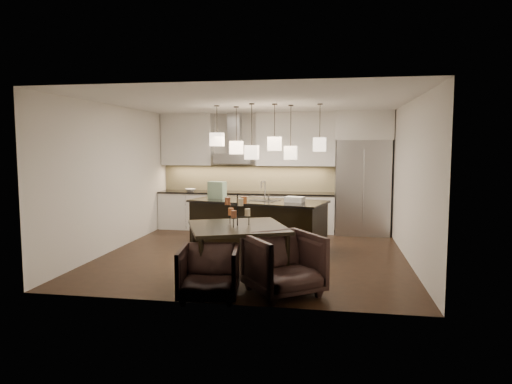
% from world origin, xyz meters
% --- Properties ---
extents(floor, '(5.50, 5.50, 0.02)m').
position_xyz_m(floor, '(0.00, 0.00, -0.01)').
color(floor, black).
rests_on(floor, ground).
extents(ceiling, '(5.50, 5.50, 0.02)m').
position_xyz_m(ceiling, '(0.00, 0.00, 2.81)').
color(ceiling, white).
rests_on(ceiling, wall_back).
extents(wall_back, '(5.50, 0.02, 2.80)m').
position_xyz_m(wall_back, '(0.00, 2.76, 1.40)').
color(wall_back, silver).
rests_on(wall_back, ground).
extents(wall_front, '(5.50, 0.02, 2.80)m').
position_xyz_m(wall_front, '(0.00, -2.76, 1.40)').
color(wall_front, silver).
rests_on(wall_front, ground).
extents(wall_left, '(0.02, 5.50, 2.80)m').
position_xyz_m(wall_left, '(-2.76, 0.00, 1.40)').
color(wall_left, silver).
rests_on(wall_left, ground).
extents(wall_right, '(0.02, 5.50, 2.80)m').
position_xyz_m(wall_right, '(2.76, 0.00, 1.40)').
color(wall_right, silver).
rests_on(wall_right, ground).
extents(refrigerator, '(1.20, 0.72, 2.15)m').
position_xyz_m(refrigerator, '(2.10, 2.38, 1.07)').
color(refrigerator, '#B7B7BA').
rests_on(refrigerator, floor).
extents(fridge_panel, '(1.26, 0.72, 0.65)m').
position_xyz_m(fridge_panel, '(2.10, 2.38, 2.47)').
color(fridge_panel, silver).
rests_on(fridge_panel, refrigerator).
extents(lower_cabinets, '(4.21, 0.62, 0.88)m').
position_xyz_m(lower_cabinets, '(-0.62, 2.43, 0.44)').
color(lower_cabinets, silver).
rests_on(lower_cabinets, floor).
extents(countertop, '(4.21, 0.66, 0.04)m').
position_xyz_m(countertop, '(-0.62, 2.43, 0.90)').
color(countertop, black).
rests_on(countertop, lower_cabinets).
extents(backsplash, '(4.21, 0.02, 0.63)m').
position_xyz_m(backsplash, '(-0.62, 2.73, 1.24)').
color(backsplash, '#CAC08B').
rests_on(backsplash, countertop).
extents(upper_cab_left, '(1.25, 0.35, 1.25)m').
position_xyz_m(upper_cab_left, '(-2.10, 2.57, 2.17)').
color(upper_cab_left, silver).
rests_on(upper_cab_left, wall_back).
extents(upper_cab_right, '(1.85, 0.35, 1.25)m').
position_xyz_m(upper_cab_right, '(0.55, 2.57, 2.17)').
color(upper_cab_right, silver).
rests_on(upper_cab_right, wall_back).
extents(hood_canopy, '(0.90, 0.52, 0.24)m').
position_xyz_m(hood_canopy, '(-0.93, 2.48, 1.72)').
color(hood_canopy, '#B7B7BA').
rests_on(hood_canopy, wall_back).
extents(hood_chimney, '(0.30, 0.28, 0.96)m').
position_xyz_m(hood_chimney, '(-0.93, 2.59, 2.32)').
color(hood_chimney, '#B7B7BA').
rests_on(hood_chimney, hood_canopy).
extents(fruit_bowl, '(0.34, 0.34, 0.06)m').
position_xyz_m(fruit_bowl, '(-1.99, 2.38, 0.95)').
color(fruit_bowl, silver).
rests_on(fruit_bowl, countertop).
extents(island_body, '(2.74, 1.64, 0.90)m').
position_xyz_m(island_body, '(-0.03, 0.62, 0.45)').
color(island_body, black).
rests_on(island_body, floor).
extents(island_top, '(2.84, 1.74, 0.04)m').
position_xyz_m(island_top, '(-0.03, 0.62, 0.92)').
color(island_top, black).
rests_on(island_top, island_body).
extents(faucet, '(0.16, 0.26, 0.39)m').
position_xyz_m(faucet, '(0.10, 0.70, 1.14)').
color(faucet, silver).
rests_on(faucet, island_top).
extents(tote_bag, '(0.38, 0.27, 0.35)m').
position_xyz_m(tote_bag, '(-0.90, 0.77, 1.12)').
color(tote_bag, '#175327').
rests_on(tote_bag, island_top).
extents(food_container, '(0.40, 0.33, 0.10)m').
position_xyz_m(food_container, '(0.71, 0.44, 1.00)').
color(food_container, silver).
rests_on(food_container, island_top).
extents(dining_table, '(1.79, 1.79, 0.82)m').
position_xyz_m(dining_table, '(0.02, -1.63, 0.41)').
color(dining_table, black).
rests_on(dining_table, floor).
extents(candelabra, '(0.51, 0.51, 0.48)m').
position_xyz_m(candelabra, '(0.02, -1.63, 1.07)').
color(candelabra, black).
rests_on(candelabra, dining_table).
extents(candle_a, '(0.11, 0.11, 0.11)m').
position_xyz_m(candle_a, '(0.17, -1.57, 1.02)').
color(candle_a, beige).
rests_on(candle_a, candelabra).
extents(candle_b, '(0.11, 0.11, 0.11)m').
position_xyz_m(candle_b, '(-0.10, -1.53, 1.02)').
color(candle_b, orange).
rests_on(candle_b, candelabra).
extents(candle_c, '(0.11, 0.11, 0.11)m').
position_xyz_m(candle_c, '(0.00, -1.78, 1.02)').
color(candle_c, brown).
rests_on(candle_c, candelabra).
extents(candle_d, '(0.11, 0.11, 0.11)m').
position_xyz_m(candle_d, '(0.10, -1.49, 1.20)').
color(candle_d, orange).
rests_on(candle_d, candelabra).
extents(candle_e, '(0.11, 0.11, 0.11)m').
position_xyz_m(candle_e, '(-0.12, -1.66, 1.20)').
color(candle_e, brown).
rests_on(candle_e, candelabra).
extents(candle_f, '(0.11, 0.11, 0.11)m').
position_xyz_m(candle_f, '(0.10, -1.75, 1.20)').
color(candle_f, beige).
rests_on(candle_f, candelabra).
extents(armchair_left, '(0.86, 0.88, 0.71)m').
position_xyz_m(armchair_left, '(-0.16, -2.59, 0.35)').
color(armchair_left, black).
rests_on(armchair_left, floor).
extents(armchair_right, '(1.27, 1.28, 0.84)m').
position_xyz_m(armchair_right, '(0.79, -2.21, 0.42)').
color(armchair_right, black).
rests_on(armchair_right, floor).
extents(pendant_a, '(0.24, 0.24, 0.26)m').
position_xyz_m(pendant_a, '(-0.81, 0.45, 2.14)').
color(pendant_a, beige).
rests_on(pendant_a, ceiling).
extents(pendant_b, '(0.24, 0.24, 0.26)m').
position_xyz_m(pendant_b, '(-0.49, 0.76, 1.98)').
color(pendant_b, beige).
rests_on(pendant_b, ceiling).
extents(pendant_c, '(0.24, 0.24, 0.26)m').
position_xyz_m(pendant_c, '(0.34, 0.30, 2.06)').
color(pendant_c, beige).
rests_on(pendant_c, ceiling).
extents(pendant_d, '(0.24, 0.24, 0.26)m').
position_xyz_m(pendant_d, '(0.61, 0.59, 1.89)').
color(pendant_d, beige).
rests_on(pendant_d, ceiling).
extents(pendant_e, '(0.24, 0.24, 0.26)m').
position_xyz_m(pendant_e, '(1.17, 0.42, 2.04)').
color(pendant_e, beige).
rests_on(pendant_e, ceiling).
extents(pendant_f, '(0.24, 0.24, 0.26)m').
position_xyz_m(pendant_f, '(-0.07, 0.17, 1.90)').
color(pendant_f, beige).
rests_on(pendant_f, ceiling).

